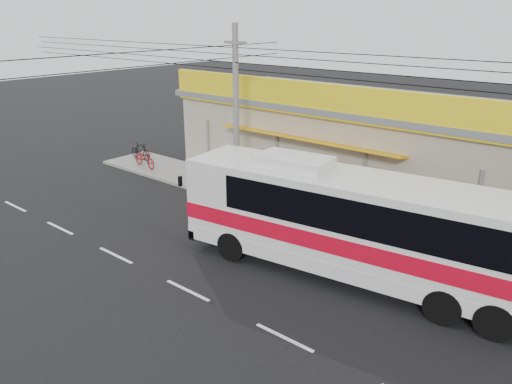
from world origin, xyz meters
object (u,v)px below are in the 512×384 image
at_px(motorbike_red, 145,158).
at_px(motorbike_dark, 141,151).
at_px(coach_bus, 370,223).
at_px(utility_pole, 235,57).

distance_m(motorbike_red, motorbike_dark, 1.68).
height_order(coach_bus, utility_pole, utility_pole).
relative_size(coach_bus, motorbike_red, 6.39).
bearing_deg(coach_bus, utility_pole, 154.42).
bearing_deg(utility_pole, coach_bus, -18.17).
distance_m(coach_bus, motorbike_dark, 18.26).
distance_m(coach_bus, motorbike_red, 16.67).
bearing_deg(coach_bus, motorbike_dark, 159.07).
bearing_deg(motorbike_dark, utility_pole, -97.63).
xyz_separation_m(coach_bus, motorbike_red, (-16.25, 3.41, -1.45)).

